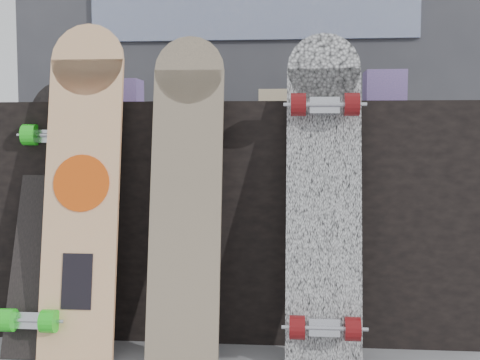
# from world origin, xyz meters

# --- Properties ---
(vendor_table) EXTENTS (1.60, 0.60, 0.80)m
(vendor_table) POSITION_xyz_m (0.00, 0.50, 0.40)
(vendor_table) COLOR black
(vendor_table) RESTS_ON ground
(booth) EXTENTS (2.40, 0.22, 2.20)m
(booth) POSITION_xyz_m (0.00, 1.35, 1.10)
(booth) COLOR #37373C
(booth) RESTS_ON ground
(merch_box_purple) EXTENTS (0.18, 0.12, 0.10)m
(merch_box_purple) POSITION_xyz_m (-0.47, 0.53, 0.85)
(merch_box_purple) COLOR #3F3F81
(merch_box_purple) RESTS_ON vendor_table
(merch_box_small) EXTENTS (0.14, 0.14, 0.12)m
(merch_box_small) POSITION_xyz_m (0.53, 0.49, 0.86)
(merch_box_small) COLOR #3F3F81
(merch_box_small) RESTS_ON vendor_table
(merch_box_flat) EXTENTS (0.22, 0.10, 0.06)m
(merch_box_flat) POSITION_xyz_m (0.18, 0.56, 0.83)
(merch_box_flat) COLOR #D1B78C
(merch_box_flat) RESTS_ON vendor_table
(longboard_geisha) EXTENTS (0.24, 0.21, 1.05)m
(longboard_geisha) POSITION_xyz_m (-0.46, 0.10, 0.55)
(longboard_geisha) COLOR beige
(longboard_geisha) RESTS_ON ground
(longboard_celtic) EXTENTS (0.22, 0.22, 1.00)m
(longboard_celtic) POSITION_xyz_m (-0.13, 0.07, 0.53)
(longboard_celtic) COLOR #D1B68F
(longboard_celtic) RESTS_ON ground
(longboard_cascadia) EXTENTS (0.23, 0.27, 1.01)m
(longboard_cascadia) POSITION_xyz_m (0.29, 0.10, 0.52)
(longboard_cascadia) COLOR white
(longboard_cascadia) RESTS_ON ground
(skateboard_dark) EXTENTS (0.20, 0.37, 0.88)m
(skateboard_dark) POSITION_xyz_m (-0.60, 0.15, 0.45)
(skateboard_dark) COLOR black
(skateboard_dark) RESTS_ON ground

